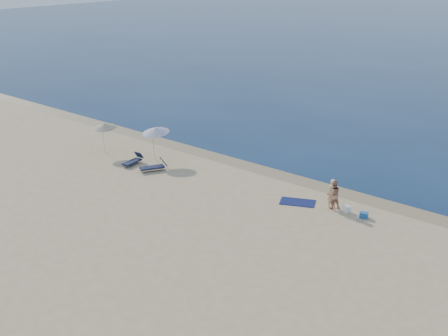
% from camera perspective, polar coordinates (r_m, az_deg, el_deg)
% --- Properties ---
extents(ground, '(160.00, 160.00, 0.00)m').
position_cam_1_polar(ground, '(23.57, -21.49, -14.41)').
color(ground, tan).
rests_on(ground, ground).
extents(wet_sand_strip, '(240.00, 1.60, 0.00)m').
position_cam_1_polar(wet_sand_strip, '(35.46, 6.43, -0.85)').
color(wet_sand_strip, '#847254').
rests_on(wet_sand_strip, ground).
extents(person_left, '(0.70, 0.73, 1.68)m').
position_cam_1_polar(person_left, '(31.14, 11.00, -2.62)').
color(person_left, '#E4AE80').
rests_on(person_left, ground).
extents(person_right, '(0.99, 1.01, 1.64)m').
position_cam_1_polar(person_right, '(31.17, 11.05, -2.64)').
color(person_right, tan).
rests_on(person_right, ground).
extents(beach_towel, '(2.22, 1.79, 0.03)m').
position_cam_1_polar(beach_towel, '(31.87, 7.48, -3.46)').
color(beach_towel, '#0D1545').
rests_on(beach_towel, ground).
extents(white_bag, '(0.47, 0.44, 0.33)m').
position_cam_1_polar(white_bag, '(31.16, 12.32, -4.08)').
color(white_bag, white).
rests_on(white_bag, ground).
extents(blue_cooler, '(0.51, 0.42, 0.31)m').
position_cam_1_polar(blue_cooler, '(30.67, 14.02, -4.66)').
color(blue_cooler, '#1F58A9').
rests_on(blue_cooler, ground).
extents(umbrella_near, '(1.90, 1.92, 2.38)m').
position_cam_1_polar(umbrella_near, '(37.84, -6.95, 3.83)').
color(umbrella_near, silver).
rests_on(umbrella_near, ground).
extents(umbrella_far, '(2.03, 2.04, 2.21)m').
position_cam_1_polar(umbrella_far, '(39.90, -12.03, 4.22)').
color(umbrella_far, silver).
rests_on(umbrella_far, ground).
extents(lounger_left, '(0.72, 1.67, 0.72)m').
position_cam_1_polar(lounger_left, '(37.67, -9.21, 0.75)').
color(lounger_left, '#151D39').
rests_on(lounger_left, ground).
extents(lounger_right, '(1.37, 1.81, 0.77)m').
position_cam_1_polar(lounger_right, '(36.38, -7.12, 0.16)').
color(lounger_right, '#161B3C').
rests_on(lounger_right, ground).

